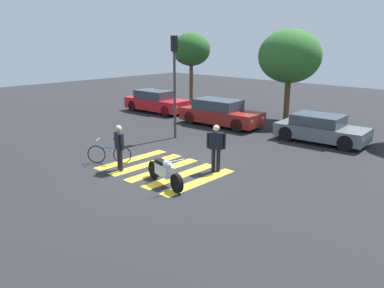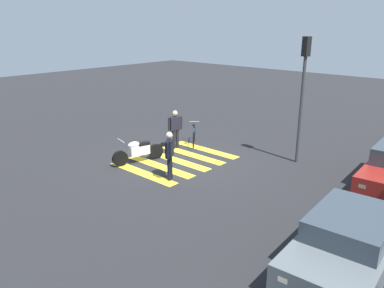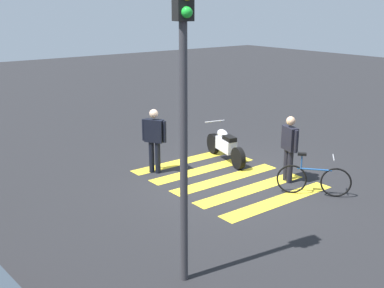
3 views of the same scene
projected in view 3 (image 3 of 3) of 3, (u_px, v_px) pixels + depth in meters
ground_plane at (226, 179)px, 12.18m from camera, size 60.00×60.00×0.00m
police_motorcycle at (225, 146)px, 13.48m from camera, size 2.12×0.81×1.02m
leaning_bicycle at (313, 179)px, 11.05m from camera, size 1.34×1.11×1.01m
officer_on_foot at (289, 145)px, 11.75m from camera, size 0.64×0.34×1.68m
officer_by_motorcycle at (154, 137)px, 12.37m from camera, size 0.59×0.43×1.72m
crosswalk_stripes at (226, 179)px, 12.18m from camera, size 4.05×3.29×0.01m
traffic_light_pole at (184, 86)px, 6.83m from camera, size 0.35×0.29×4.77m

